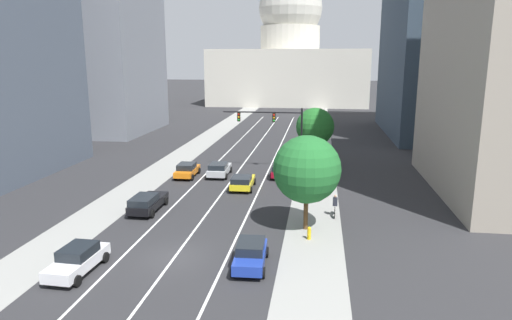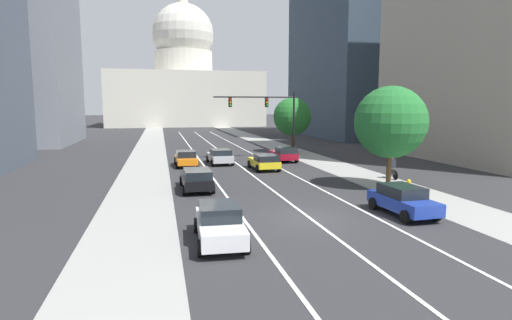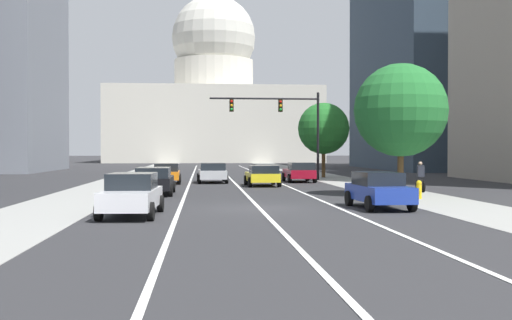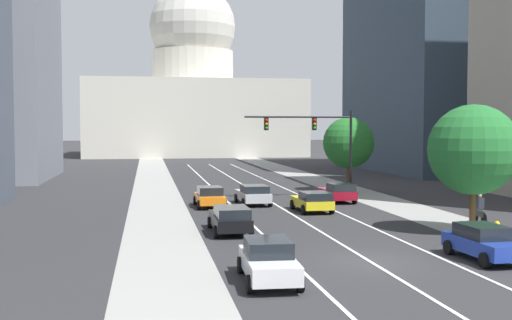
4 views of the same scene
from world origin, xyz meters
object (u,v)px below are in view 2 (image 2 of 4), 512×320
object	(u,v)px
car_crimson	(284,154)
fire_hydrant	(409,186)
street_tree_near_right	(292,117)
car_blue	(403,200)
street_tree_mid_right	(391,122)
car_black	(197,178)
traffic_signal_mast	(269,111)
capitol_building	(184,84)
car_white	(220,223)
car_yellow	(265,162)
cyclist	(392,168)
car_orange	(186,158)
car_silver	(220,156)

from	to	relation	value
car_crimson	fire_hydrant	bearing A→B (deg)	-169.76
street_tree_near_right	car_crimson	bearing A→B (deg)	-113.46
car_blue	street_tree_mid_right	size ratio (longest dim) A/B	0.62
car_black	traffic_signal_mast	xyz separation A→B (m)	(8.90, 15.17, 4.20)
capitol_building	car_white	distance (m)	105.94
traffic_signal_mast	street_tree_near_right	bearing A→B (deg)	49.63
car_black	street_tree_mid_right	distance (m)	13.36
car_yellow	car_crimson	size ratio (longest dim) A/B	1.00
car_yellow	traffic_signal_mast	size ratio (longest dim) A/B	0.49
fire_hydrant	street_tree_mid_right	distance (m)	4.41
car_yellow	cyclist	world-z (taller)	cyclist
capitol_building	fire_hydrant	world-z (taller)	capitol_building
car_orange	car_yellow	bearing A→B (deg)	-121.37
street_tree_mid_right	street_tree_near_right	distance (m)	22.02
car_blue	fire_hydrant	world-z (taller)	car_blue
car_white	fire_hydrant	size ratio (longest dim) A/B	4.99
capitol_building	car_black	world-z (taller)	capitol_building
car_yellow	car_orange	distance (m)	7.46
car_black	car_white	bearing A→B (deg)	179.91
car_blue	cyclist	distance (m)	10.90
car_blue	car_crimson	size ratio (longest dim) A/B	0.99
car_white	traffic_signal_mast	distance (m)	27.71
car_white	car_silver	bearing A→B (deg)	-5.72
car_silver	traffic_signal_mast	bearing A→B (deg)	-62.28
car_white	car_orange	size ratio (longest dim) A/B	1.07
car_black	cyclist	distance (m)	14.88
car_orange	cyclist	xyz separation A→B (m)	(14.85, -10.15, 0.10)
street_tree_mid_right	car_silver	bearing A→B (deg)	124.00
car_orange	car_blue	bearing A→B (deg)	-155.16
street_tree_mid_right	car_black	bearing A→B (deg)	170.76
cyclist	street_tree_near_right	xyz separation A→B (m)	(-1.88, 18.92, 3.39)
car_blue	car_silver	world-z (taller)	car_blue
car_silver	street_tree_near_right	xyz separation A→B (m)	(9.73, 8.00, 3.48)
car_orange	car_black	bearing A→B (deg)	178.73
car_orange	traffic_signal_mast	bearing A→B (deg)	-67.11
car_blue	car_white	size ratio (longest dim) A/B	0.93
street_tree_near_right	traffic_signal_mast	bearing A→B (deg)	-130.37
car_silver	fire_hydrant	bearing A→B (deg)	-150.41
car_orange	cyclist	bearing A→B (deg)	-125.62
capitol_building	car_white	bearing A→B (deg)	-92.63
car_orange	fire_hydrant	size ratio (longest dim) A/B	4.65
fire_hydrant	cyclist	world-z (taller)	cyclist
car_white	car_orange	bearing A→B (deg)	2.39
car_black	car_yellow	bearing A→B (deg)	-41.07
car_orange	capitol_building	bearing A→B (deg)	-4.59
capitol_building	street_tree_mid_right	bearing A→B (deg)	-85.36
capitol_building	street_tree_near_right	distance (m)	75.39
traffic_signal_mast	street_tree_near_right	xyz separation A→B (m)	(4.07, 4.78, -0.75)
car_silver	cyclist	distance (m)	15.94
car_yellow	car_silver	distance (m)	5.55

